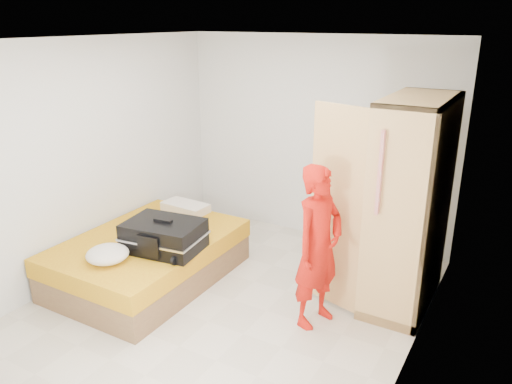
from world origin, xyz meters
The scene contains 7 objects.
room centered at (0.00, 0.00, 1.30)m, with size 4.00×4.02×2.60m.
bed centered at (-1.05, -0.07, 0.25)m, with size 1.42×2.02×0.50m.
wardrobe centered at (1.45, 0.87, 1.00)m, with size 1.15×1.20×2.10m.
person centered at (0.89, 0.10, 0.78)m, with size 0.57×0.37×1.56m, color red.
suitcase centered at (-0.70, -0.20, 0.65)m, with size 0.85×0.67×0.33m.
round_cushion centered at (-1.01, -0.69, 0.58)m, with size 0.42×0.42×0.16m, color silver.
pillow centered at (-1.18, 0.78, 0.55)m, with size 0.58×0.29×0.10m, color silver.
Camera 1 is at (2.46, -3.79, 2.77)m, focal length 35.00 mm.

